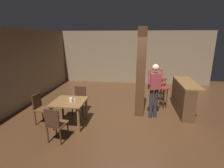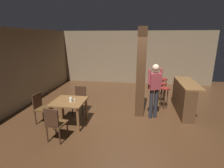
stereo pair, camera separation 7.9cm
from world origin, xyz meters
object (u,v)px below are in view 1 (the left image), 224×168
(salt_shaker, at_px, (75,100))
(dining_table, at_px, (69,105))
(chair_south, at_px, (55,123))
(bar_stool_near, at_px, (164,93))
(bar_counter, at_px, (183,97))
(chair_west, at_px, (41,107))
(chair_north, at_px, (80,99))
(standing_person, at_px, (154,87))
(bar_stool_mid, at_px, (161,88))
(bar_stool_far, at_px, (162,83))
(napkin_cup, at_px, (71,100))

(salt_shaker, bearing_deg, dining_table, 172.63)
(chair_south, xyz_separation_m, bar_stool_near, (2.90, 2.51, 0.07))
(chair_south, xyz_separation_m, bar_counter, (3.48, 2.29, 0.03))
(chair_west, height_order, chair_north, same)
(standing_person, xyz_separation_m, bar_stool_near, (0.44, 0.81, -0.43))
(chair_south, xyz_separation_m, salt_shaker, (0.21, 0.85, 0.28))
(chair_west, distance_m, bar_counter, 4.57)
(bar_counter, bearing_deg, bar_stool_mid, 127.16)
(bar_counter, bearing_deg, chair_south, -146.67)
(chair_south, height_order, bar_stool_far, chair_south)
(dining_table, relative_size, bar_stool_far, 1.14)
(chair_west, distance_m, chair_south, 1.22)
(napkin_cup, bearing_deg, bar_counter, 23.47)
(chair_north, distance_m, salt_shaker, 0.92)
(chair_north, relative_size, bar_stool_near, 1.15)
(chair_south, xyz_separation_m, standing_person, (2.46, 1.70, 0.50))
(bar_stool_mid, bearing_deg, bar_stool_far, 80.22)
(bar_stool_near, distance_m, bar_stool_mid, 0.58)
(chair_west, distance_m, bar_stool_near, 4.10)
(dining_table, bearing_deg, bar_stool_mid, 37.80)
(standing_person, relative_size, bar_stool_far, 2.16)
(chair_west, relative_size, napkin_cup, 7.63)
(chair_north, distance_m, bar_counter, 3.48)
(salt_shaker, bearing_deg, bar_stool_mid, 39.96)
(napkin_cup, distance_m, bar_stool_mid, 3.59)
(chair_north, xyz_separation_m, bar_stool_near, (2.85, 0.80, 0.07))
(napkin_cup, xyz_separation_m, bar_stool_near, (2.80, 1.69, -0.23))
(dining_table, relative_size, napkin_cup, 7.78)
(chair_north, distance_m, napkin_cup, 0.94)
(chair_west, xyz_separation_m, chair_south, (0.86, -0.87, 0.00))
(standing_person, bearing_deg, bar_stool_far, 75.56)
(chair_west, bearing_deg, bar_stool_near, 23.53)
(standing_person, bearing_deg, chair_north, 179.66)
(dining_table, distance_m, bar_stool_mid, 3.62)
(chair_west, bearing_deg, napkin_cup, -3.18)
(bar_counter, bearing_deg, salt_shaker, -156.21)
(chair_west, height_order, bar_stool_far, chair_west)
(dining_table, distance_m, salt_shaker, 0.25)
(chair_west, bearing_deg, chair_north, 42.80)
(bar_stool_far, bearing_deg, standing_person, -104.44)
(dining_table, bearing_deg, bar_counter, 22.32)
(bar_counter, bearing_deg, bar_stool_near, 159.40)
(chair_west, xyz_separation_m, napkin_cup, (0.96, -0.05, 0.29))
(dining_table, xyz_separation_m, napkin_cup, (0.08, -0.05, 0.19))
(standing_person, xyz_separation_m, bar_counter, (1.02, 0.59, -0.46))
(chair_south, height_order, bar_stool_mid, chair_south)
(chair_north, xyz_separation_m, bar_counter, (3.44, 0.58, 0.03))
(salt_shaker, bearing_deg, bar_stool_far, 46.72)
(napkin_cup, relative_size, bar_stool_mid, 0.15)
(salt_shaker, xyz_separation_m, bar_counter, (3.28, 1.44, -0.25))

